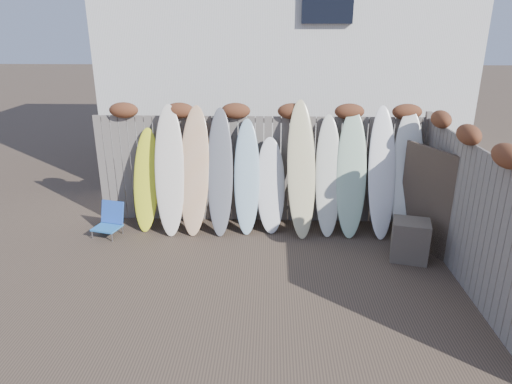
{
  "coord_description": "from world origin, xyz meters",
  "views": [
    {
      "loc": [
        0.24,
        -5.67,
        3.51
      ],
      "look_at": [
        0.0,
        1.2,
        1.0
      ],
      "focal_mm": 32.0,
      "sensor_mm": 36.0,
      "label": 1
    }
  ],
  "objects_px": {
    "wooden_crate": "(410,240)",
    "lattice_panel": "(426,199)",
    "surfboard_0": "(146,180)",
    "beach_chair": "(110,220)"
  },
  "relations": [
    {
      "from": "beach_chair",
      "to": "lattice_panel",
      "type": "height_order",
      "value": "lattice_panel"
    },
    {
      "from": "surfboard_0",
      "to": "beach_chair",
      "type": "bearing_deg",
      "value": -145.1
    },
    {
      "from": "wooden_crate",
      "to": "surfboard_0",
      "type": "xyz_separation_m",
      "value": [
        -4.45,
        1.11,
        0.58
      ]
    },
    {
      "from": "beach_chair",
      "to": "lattice_panel",
      "type": "relative_size",
      "value": 0.34
    },
    {
      "from": "surfboard_0",
      "to": "wooden_crate",
      "type": "bearing_deg",
      "value": -9.37
    },
    {
      "from": "beach_chair",
      "to": "wooden_crate",
      "type": "xyz_separation_m",
      "value": [
        5.06,
        -0.76,
        0.06
      ]
    },
    {
      "from": "wooden_crate",
      "to": "lattice_panel",
      "type": "height_order",
      "value": "lattice_panel"
    },
    {
      "from": "lattice_panel",
      "to": "surfboard_0",
      "type": "height_order",
      "value": "surfboard_0"
    },
    {
      "from": "wooden_crate",
      "to": "beach_chair",
      "type": "bearing_deg",
      "value": 171.49
    },
    {
      "from": "wooden_crate",
      "to": "lattice_panel",
      "type": "relative_size",
      "value": 0.38
    }
  ]
}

